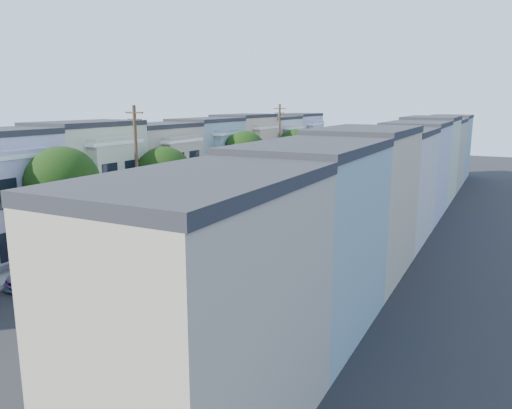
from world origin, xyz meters
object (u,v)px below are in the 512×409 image
Objects in this scene: lead_sedan at (281,219)px; motorcycle at (63,383)px; tree_b at (62,184)px; parked_left_d at (211,212)px; parked_left_b at (44,271)px; parked_right_c at (347,202)px; utility_pole_near at (137,172)px; parked_right_d at (371,188)px; tree_c at (163,176)px; tree_d at (244,153)px; tree_far_r at (395,162)px; fedex_truck at (226,232)px; tree_e at (294,147)px; parked_left_c at (138,237)px; parked_right_a at (185,298)px; parked_right_b at (254,257)px; utility_pole_far at (279,146)px.

motorcycle is (3.19, -26.11, -0.22)m from lead_sedan.
tree_b reaches higher than parked_left_d.
parked_left_b is 1.03× the size of parked_right_c.
utility_pole_near reaches higher than parked_right_d.
tree_c is 3.45× the size of motorcycle.
tree_d reaches higher than tree_far_r.
tree_c is 1.05× the size of fedex_truck.
tree_e is 1.63× the size of parked_left_c.
tree_c is 1.54× the size of parked_right_c.
tree_e is 3.51× the size of motorcycle.
parked_right_a is at bearing -79.56° from fedex_truck.
fedex_truck is 1.42× the size of parked_left_b.
utility_pole_near is 2.20× the size of lead_sedan.
fedex_truck is 9.44m from lead_sedan.
fedex_truck is at bearing -93.69° from parked_right_d.
parked_right_b is (9.80, -10.39, 0.07)m from parked_left_d.
motorcycle is at bearing -76.70° from tree_e.
tree_b reaches higher than tree_far_r.
utility_pole_far is (0.00, 33.15, -0.14)m from tree_b.
parked_right_d is at bearing 95.30° from parked_right_b.
motorcycle is (10.07, -16.01, -0.28)m from parked_left_c.
tree_far_r is 30.84m from fedex_truck.
parked_left_c is at bearing -177.19° from parked_right_b.
parked_left_c is 18.91m from motorcycle.
tree_b is at bearing -109.93° from tree_far_r.
fedex_truck is 1.44× the size of lead_sedan.
tree_d is 1.44× the size of tree_far_r.
utility_pole_far reaches higher than tree_far_r.
utility_pole_near reaches higher than tree_c.
parked_right_a reaches higher than lead_sedan.
tree_e is 0.70× the size of utility_pole_near.
utility_pole_far is at bearing 119.37° from lead_sedan.
parked_right_b is (11.20, -19.32, -4.35)m from tree_d.
tree_far_r is at bearing 42.86° from tree_d.
utility_pole_far is 36.50m from parked_left_b.
tree_d reaches higher than parked_left_d.
parked_right_b reaches higher than parked_left_d.
utility_pole_near is at bearing -90.00° from tree_e.
lead_sedan is at bearing 101.36° from parked_right_a.
tree_far_r is 0.52× the size of utility_pole_near.
tree_b is at bearing -111.39° from parked_right_c.
tree_e reaches higher than parked_right_d.
fedex_truck is 11.50m from parked_left_b.
utility_pole_far is at bearing 90.00° from utility_pole_near.
tree_b is 1.72× the size of parked_right_c.
parked_right_a is (9.80, -8.04, 0.05)m from parked_left_c.
tree_far_r is at bearing 82.55° from motorcycle.
tree_e is at bearing 96.40° from parked_left_d.
parked_left_b is (1.40, -27.20, -4.36)m from tree_d.
tree_d is 9.00m from utility_pole_far.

